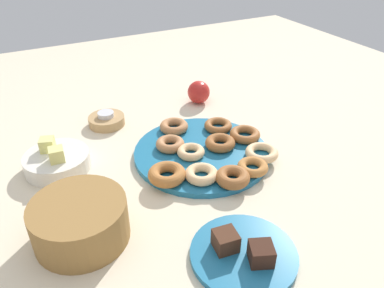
{
  "coord_description": "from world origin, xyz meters",
  "views": [
    {
      "loc": [
        -0.77,
        0.43,
        0.6
      ],
      "look_at": [
        0.0,
        0.03,
        0.05
      ],
      "focal_mm": 35.07,
      "sensor_mm": 36.0,
      "label": 1
    }
  ],
  "objects_px": {
    "brownie_near": "(261,254)",
    "candle_holder": "(107,121)",
    "donut_6": "(201,174)",
    "fruit_bowl": "(57,162)",
    "donut_plate": "(201,153)",
    "donut_3": "(220,143)",
    "donut_4": "(232,178)",
    "basket": "(80,221)",
    "donut_1": "(191,152)",
    "donut_9": "(218,126)",
    "cake_plate": "(244,254)",
    "melon_chunk_left": "(57,155)",
    "melon_chunk_right": "(47,145)",
    "donut_5": "(170,144)",
    "apple": "(199,92)",
    "donut_2": "(167,174)",
    "donut_0": "(174,126)",
    "donut_7": "(253,167)",
    "donut_8": "(262,153)",
    "donut_10": "(246,135)",
    "tealight": "(106,114)",
    "brownie_far": "(226,241)"
  },
  "relations": [
    {
      "from": "donut_6",
      "to": "donut_7",
      "type": "distance_m",
      "value": 0.14
    },
    {
      "from": "donut_0",
      "to": "donut_6",
      "type": "relative_size",
      "value": 1.03
    },
    {
      "from": "donut_8",
      "to": "donut_6",
      "type": "bearing_deg",
      "value": 93.02
    },
    {
      "from": "donut_2",
      "to": "donut_0",
      "type": "bearing_deg",
      "value": -29.16
    },
    {
      "from": "donut_plate",
      "to": "donut_4",
      "type": "xyz_separation_m",
      "value": [
        -0.16,
        0.0,
        0.02
      ]
    },
    {
      "from": "donut_6",
      "to": "apple",
      "type": "distance_m",
      "value": 0.47
    },
    {
      "from": "melon_chunk_left",
      "to": "melon_chunk_right",
      "type": "bearing_deg",
      "value": 12.09
    },
    {
      "from": "basket",
      "to": "melon_chunk_right",
      "type": "relative_size",
      "value": 5.53
    },
    {
      "from": "donut_8",
      "to": "melon_chunk_right",
      "type": "height_order",
      "value": "melon_chunk_right"
    },
    {
      "from": "donut_plate",
      "to": "donut_3",
      "type": "xyz_separation_m",
      "value": [
        -0.01,
        -0.06,
        0.02
      ]
    },
    {
      "from": "donut_10",
      "to": "tealight",
      "type": "relative_size",
      "value": 1.75
    },
    {
      "from": "melon_chunk_left",
      "to": "brownie_near",
      "type": "bearing_deg",
      "value": -149.08
    },
    {
      "from": "donut_5",
      "to": "donut_9",
      "type": "height_order",
      "value": "donut_5"
    },
    {
      "from": "donut_10",
      "to": "melon_chunk_right",
      "type": "relative_size",
      "value": 2.49
    },
    {
      "from": "donut_1",
      "to": "candle_holder",
      "type": "relative_size",
      "value": 0.66
    },
    {
      "from": "donut_10",
      "to": "apple",
      "type": "bearing_deg",
      "value": -1.49
    },
    {
      "from": "donut_1",
      "to": "donut_2",
      "type": "relative_size",
      "value": 0.79
    },
    {
      "from": "donut_3",
      "to": "fruit_bowl",
      "type": "distance_m",
      "value": 0.45
    },
    {
      "from": "donut_6",
      "to": "apple",
      "type": "relative_size",
      "value": 1.06
    },
    {
      "from": "donut_2",
      "to": "donut_7",
      "type": "xyz_separation_m",
      "value": [
        -0.07,
        -0.21,
        -0.0
      ]
    },
    {
      "from": "donut_5",
      "to": "donut_8",
      "type": "height_order",
      "value": "donut_5"
    },
    {
      "from": "donut_1",
      "to": "cake_plate",
      "type": "xyz_separation_m",
      "value": [
        -0.35,
        0.06,
        -0.02
      ]
    },
    {
      "from": "donut_4",
      "to": "cake_plate",
      "type": "bearing_deg",
      "value": 154.01
    },
    {
      "from": "donut_0",
      "to": "fruit_bowl",
      "type": "distance_m",
      "value": 0.35
    },
    {
      "from": "donut_2",
      "to": "brownie_far",
      "type": "relative_size",
      "value": 2.1
    },
    {
      "from": "cake_plate",
      "to": "donut_4",
      "type": "bearing_deg",
      "value": -25.99
    },
    {
      "from": "donut_2",
      "to": "donut_3",
      "type": "distance_m",
      "value": 0.21
    },
    {
      "from": "donut_plate",
      "to": "donut_3",
      "type": "relative_size",
      "value": 4.42
    },
    {
      "from": "brownie_near",
      "to": "candle_holder",
      "type": "height_order",
      "value": "brownie_near"
    },
    {
      "from": "donut_9",
      "to": "candle_holder",
      "type": "height_order",
      "value": "donut_9"
    },
    {
      "from": "donut_6",
      "to": "fruit_bowl",
      "type": "xyz_separation_m",
      "value": [
        0.23,
        0.31,
        -0.01
      ]
    },
    {
      "from": "brownie_far",
      "to": "melon_chunk_right",
      "type": "bearing_deg",
      "value": 28.15
    },
    {
      "from": "cake_plate",
      "to": "donut_1",
      "type": "bearing_deg",
      "value": -9.96
    },
    {
      "from": "donut_3",
      "to": "apple",
      "type": "height_order",
      "value": "apple"
    },
    {
      "from": "donut_1",
      "to": "donut_6",
      "type": "xyz_separation_m",
      "value": [
        -0.1,
        0.02,
        0.0
      ]
    },
    {
      "from": "donut_4",
      "to": "tealight",
      "type": "bearing_deg",
      "value": 21.98
    },
    {
      "from": "donut_3",
      "to": "apple",
      "type": "bearing_deg",
      "value": -17.42
    },
    {
      "from": "brownie_far",
      "to": "candle_holder",
      "type": "height_order",
      "value": "brownie_far"
    },
    {
      "from": "donut_10",
      "to": "melon_chunk_left",
      "type": "height_order",
      "value": "melon_chunk_left"
    },
    {
      "from": "donut_6",
      "to": "tealight",
      "type": "xyz_separation_m",
      "value": [
        0.41,
        0.13,
        0.01
      ]
    },
    {
      "from": "candle_holder",
      "to": "brownie_near",
      "type": "bearing_deg",
      "value": -171.41
    },
    {
      "from": "donut_9",
      "to": "donut_10",
      "type": "relative_size",
      "value": 0.95
    },
    {
      "from": "donut_7",
      "to": "donut_5",
      "type": "bearing_deg",
      "value": 36.28
    },
    {
      "from": "donut_4",
      "to": "basket",
      "type": "bearing_deg",
      "value": 89.52
    },
    {
      "from": "donut_0",
      "to": "candle_holder",
      "type": "bearing_deg",
      "value": 46.75
    },
    {
      "from": "candle_holder",
      "to": "apple",
      "type": "xyz_separation_m",
      "value": [
        0.01,
        -0.34,
        0.02
      ]
    },
    {
      "from": "donut_1",
      "to": "donut_9",
      "type": "relative_size",
      "value": 0.89
    },
    {
      "from": "donut_0",
      "to": "donut_4",
      "type": "xyz_separation_m",
      "value": [
        -0.3,
        -0.02,
        0.0
      ]
    },
    {
      "from": "melon_chunk_left",
      "to": "melon_chunk_right",
      "type": "relative_size",
      "value": 1.0
    },
    {
      "from": "cake_plate",
      "to": "tealight",
      "type": "bearing_deg",
      "value": 7.61
    }
  ]
}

